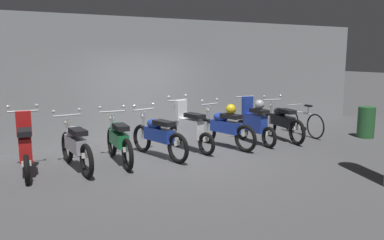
{
  "coord_description": "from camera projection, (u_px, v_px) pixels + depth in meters",
  "views": [
    {
      "loc": [
        -4.19,
        -7.45,
        2.27
      ],
      "look_at": [
        0.45,
        0.32,
        0.75
      ],
      "focal_mm": 37.1,
      "sensor_mm": 36.0,
      "label": 1
    }
  ],
  "objects": [
    {
      "name": "motorbike_slot_5",
      "position": [
        225.0,
        126.0,
        9.64
      ],
      "size": [
        0.62,
        1.93,
        1.15
      ],
      "color": "black",
      "rests_on": "ground"
    },
    {
      "name": "motorbike_slot_6",
      "position": [
        255.0,
        121.0,
        10.07
      ],
      "size": [
        0.56,
        1.68,
        1.18
      ],
      "color": "black",
      "rests_on": "ground"
    },
    {
      "name": "motorbike_slot_0",
      "position": [
        25.0,
        147.0,
        7.46
      ],
      "size": [
        0.59,
        1.68,
        1.29
      ],
      "color": "black",
      "rests_on": "ground"
    },
    {
      "name": "motorbike_slot_4",
      "position": [
        189.0,
        128.0,
        9.33
      ],
      "size": [
        0.58,
        1.67,
        1.29
      ],
      "color": "black",
      "rests_on": "ground"
    },
    {
      "name": "trash_bin",
      "position": [
        366.0,
        122.0,
        10.79
      ],
      "size": [
        0.45,
        0.45,
        0.85
      ],
      "primitive_type": "cylinder",
      "color": "#26592D",
      "rests_on": "ground"
    },
    {
      "name": "ground_plane",
      "position": [
        182.0,
        157.0,
        8.8
      ],
      "size": [
        80.0,
        80.0,
        0.0
      ],
      "primitive_type": "plane",
      "color": "#4C4C4F"
    },
    {
      "name": "back_wall",
      "position": [
        140.0,
        79.0,
        10.47
      ],
      "size": [
        16.0,
        0.3,
        3.19
      ],
      "primitive_type": "cube",
      "color": "gray",
      "rests_on": "ground"
    },
    {
      "name": "motorbike_slot_7",
      "position": [
        282.0,
        121.0,
        10.51
      ],
      "size": [
        0.61,
        1.93,
        1.15
      ],
      "color": "black",
      "rests_on": "ground"
    },
    {
      "name": "motorbike_slot_2",
      "position": [
        119.0,
        140.0,
        8.29
      ],
      "size": [
        0.59,
        1.95,
        1.15
      ],
      "color": "black",
      "rests_on": "ground"
    },
    {
      "name": "motorbike_slot_1",
      "position": [
        75.0,
        145.0,
        7.8
      ],
      "size": [
        0.59,
        1.95,
        1.15
      ],
      "color": "black",
      "rests_on": "ground"
    },
    {
      "name": "bicycle",
      "position": [
        303.0,
        123.0,
        11.1
      ],
      "size": [
        0.5,
        1.72,
        0.89
      ],
      "color": "black",
      "rests_on": "ground"
    },
    {
      "name": "motorbike_slot_3",
      "position": [
        158.0,
        135.0,
        8.71
      ],
      "size": [
        0.63,
        1.93,
        1.15
      ],
      "color": "black",
      "rests_on": "ground"
    }
  ]
}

